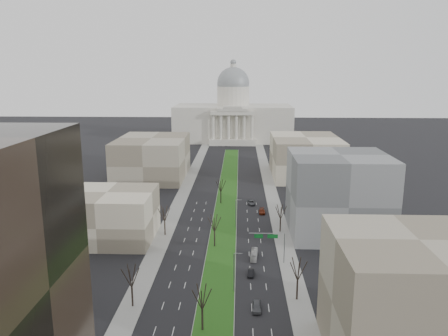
% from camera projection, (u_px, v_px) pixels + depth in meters
% --- Properties ---
extents(ground, '(600.00, 600.00, 0.00)m').
position_uv_depth(ground, '(226.00, 204.00, 160.13)').
color(ground, black).
rests_on(ground, ground).
extents(median, '(8.00, 222.03, 0.20)m').
position_uv_depth(median, '(226.00, 204.00, 159.12)').
color(median, '#999993').
rests_on(median, ground).
extents(sidewalk_left, '(5.00, 330.00, 0.15)m').
position_uv_depth(sidewalk_left, '(168.00, 227.00, 136.36)').
color(sidewalk_left, gray).
rests_on(sidewalk_left, ground).
extents(sidewalk_right, '(5.00, 330.00, 0.15)m').
position_uv_depth(sidewalk_right, '(280.00, 228.00, 135.12)').
color(sidewalk_right, gray).
rests_on(sidewalk_right, ground).
extents(capitol, '(80.00, 46.00, 55.00)m').
position_uv_depth(capitol, '(233.00, 117.00, 302.38)').
color(capitol, beige).
rests_on(capitol, ground).
extents(building_beige_left, '(26.00, 22.00, 14.00)m').
position_uv_depth(building_beige_left, '(108.00, 216.00, 125.63)').
color(building_beige_left, gray).
rests_on(building_beige_left, ground).
extents(building_tan_right, '(26.00, 24.00, 22.00)m').
position_uv_depth(building_tan_right, '(413.00, 303.00, 70.75)').
color(building_tan_right, gray).
rests_on(building_tan_right, ground).
extents(building_grey_right, '(28.00, 26.00, 24.00)m').
position_uv_depth(building_grey_right, '(338.00, 194.00, 128.99)').
color(building_grey_right, slate).
rests_on(building_grey_right, ground).
extents(building_far_left, '(30.00, 40.00, 18.00)m').
position_uv_depth(building_far_left, '(152.00, 158.00, 198.38)').
color(building_far_left, gray).
rests_on(building_far_left, ground).
extents(building_far_right, '(30.00, 40.00, 18.00)m').
position_uv_depth(building_far_right, '(305.00, 157.00, 200.78)').
color(building_far_right, gray).
rests_on(building_far_right, ground).
extents(tree_left_mid, '(5.40, 5.40, 9.72)m').
position_uv_depth(tree_left_mid, '(131.00, 275.00, 89.00)').
color(tree_left_mid, black).
rests_on(tree_left_mid, ground).
extents(tree_left_far, '(5.28, 5.28, 9.50)m').
position_uv_depth(tree_left_far, '(164.00, 213.00, 128.03)').
color(tree_left_far, black).
rests_on(tree_left_far, ground).
extents(tree_right_mid, '(5.52, 5.52, 9.94)m').
position_uv_depth(tree_right_mid, '(298.00, 269.00, 91.65)').
color(tree_right_mid, black).
rests_on(tree_right_mid, ground).
extents(tree_right_far, '(5.04, 5.04, 9.07)m').
position_uv_depth(tree_right_far, '(281.00, 211.00, 130.79)').
color(tree_right_far, black).
rests_on(tree_right_far, ground).
extents(tree_median_a, '(5.40, 5.40, 9.72)m').
position_uv_depth(tree_median_a, '(202.00, 297.00, 80.67)').
color(tree_median_a, black).
rests_on(tree_median_a, ground).
extents(tree_median_b, '(5.40, 5.40, 9.72)m').
position_uv_depth(tree_median_b, '(215.00, 223.00, 119.66)').
color(tree_median_b, black).
rests_on(tree_median_b, ground).
extents(tree_median_c, '(5.40, 5.40, 9.72)m').
position_uv_depth(tree_median_c, '(221.00, 185.00, 158.66)').
color(tree_median_c, black).
rests_on(tree_median_c, ground).
extents(streetlamp_median_b, '(1.90, 0.20, 9.16)m').
position_uv_depth(streetlamp_median_b, '(234.00, 272.00, 95.57)').
color(streetlamp_median_b, gray).
rests_on(streetlamp_median_b, ground).
extents(streetlamp_median_c, '(1.90, 0.20, 9.16)m').
position_uv_depth(streetlamp_median_c, '(236.00, 213.00, 134.56)').
color(streetlamp_median_c, gray).
rests_on(streetlamp_median_c, ground).
extents(mast_arm_signs, '(9.12, 0.24, 8.09)m').
position_uv_depth(mast_arm_signs, '(274.00, 240.00, 109.59)').
color(mast_arm_signs, gray).
rests_on(mast_arm_signs, ground).
extents(car_grey_near, '(2.02, 4.72, 1.59)m').
position_uv_depth(car_grey_near, '(257.00, 306.00, 89.03)').
color(car_grey_near, '#4E5056').
rests_on(car_grey_near, ground).
extents(car_black, '(1.76, 4.21, 1.35)m').
position_uv_depth(car_black, '(251.00, 273.00, 104.19)').
color(car_black, black).
rests_on(car_black, ground).
extents(car_red, '(2.10, 5.02, 1.45)m').
position_uv_depth(car_red, '(262.00, 211.00, 149.23)').
color(car_red, '#64200D').
rests_on(car_red, ground).
extents(car_grey_far, '(2.95, 5.36, 1.42)m').
position_uv_depth(car_grey_far, '(251.00, 202.00, 159.15)').
color(car_grey_far, '#47484E').
rests_on(car_grey_far, ground).
extents(box_van, '(2.18, 6.83, 1.87)m').
position_uv_depth(box_van, '(254.00, 255.00, 113.67)').
color(box_van, silver).
rests_on(box_van, ground).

